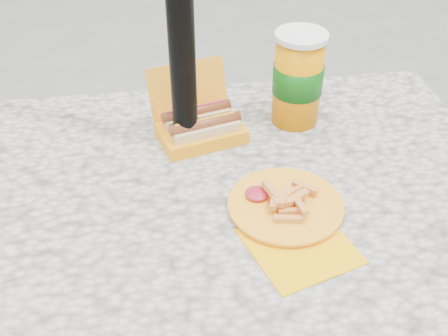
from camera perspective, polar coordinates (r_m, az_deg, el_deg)
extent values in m
cube|color=beige|center=(1.05, -2.94, -3.84)|extent=(1.20, 0.80, 0.05)
cylinder|color=black|center=(1.63, 14.20, -4.92)|extent=(0.07, 0.07, 0.70)
cube|color=#FFA01A|center=(1.17, -2.33, 3.59)|extent=(0.19, 0.15, 0.03)
cube|color=#FFA01A|center=(1.19, -3.68, 8.08)|extent=(0.17, 0.08, 0.11)
cube|color=#F5D094|center=(1.14, -1.89, 3.65)|extent=(0.15, 0.07, 0.04)
cylinder|color=brown|center=(1.13, -1.91, 4.54)|extent=(0.15, 0.06, 0.02)
cylinder|color=#B17C14|center=(1.12, -1.92, 4.98)|extent=(0.13, 0.04, 0.01)
cube|color=#F5D094|center=(1.18, -2.80, 4.93)|extent=(0.15, 0.07, 0.04)
cylinder|color=brown|center=(1.17, -2.83, 5.81)|extent=(0.15, 0.06, 0.02)
cylinder|color=maroon|center=(1.16, -2.84, 6.23)|extent=(0.13, 0.04, 0.01)
cube|color=#FFB505|center=(0.95, 7.70, -7.85)|extent=(0.20, 0.20, 0.00)
cylinder|color=#FFA01A|center=(1.01, 6.26, -3.84)|extent=(0.20, 0.20, 0.01)
cylinder|color=#FFA01A|center=(1.00, 6.27, -3.68)|extent=(0.21, 0.21, 0.01)
cube|color=gold|center=(0.99, 7.45, -3.00)|extent=(0.05, 0.04, 0.01)
cube|color=gold|center=(0.99, 6.46, -3.26)|extent=(0.05, 0.03, 0.01)
cube|color=gold|center=(1.02, 8.21, -1.97)|extent=(0.04, 0.04, 0.01)
cube|color=gold|center=(0.99, 5.04, -2.66)|extent=(0.01, 0.05, 0.01)
cube|color=gold|center=(0.99, 5.99, -2.72)|extent=(0.05, 0.04, 0.01)
cube|color=gold|center=(0.98, 7.72, -3.69)|extent=(0.02, 0.05, 0.01)
cube|color=gold|center=(0.98, 6.10, -3.07)|extent=(0.05, 0.04, 0.01)
cube|color=gold|center=(0.96, 6.57, -5.18)|extent=(0.05, 0.02, 0.01)
cube|color=gold|center=(0.98, 7.02, -4.40)|extent=(0.05, 0.01, 0.01)
cube|color=gold|center=(0.99, 7.13, -3.06)|extent=(0.05, 0.03, 0.01)
cube|color=gold|center=(0.98, 6.22, -2.94)|extent=(0.04, 0.05, 0.01)
cube|color=gold|center=(0.99, 4.74, -2.30)|extent=(0.03, 0.05, 0.01)
cube|color=gold|center=(0.98, 5.10, -3.16)|extent=(0.02, 0.05, 0.01)
cube|color=gold|center=(1.00, 6.90, -2.54)|extent=(0.05, 0.04, 0.01)
ellipsoid|color=maroon|center=(1.01, 3.37, -2.60)|extent=(0.04, 0.04, 0.01)
cube|color=#A80F11|center=(1.00, 6.50, -2.53)|extent=(0.08, 0.05, 0.00)
cylinder|color=orange|center=(1.20, 7.49, 8.76)|extent=(0.10, 0.10, 0.19)
cylinder|color=#0D530D|center=(1.20, 7.51, 9.00)|extent=(0.11, 0.11, 0.06)
cylinder|color=white|center=(1.16, 7.90, 13.16)|extent=(0.11, 0.11, 0.01)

